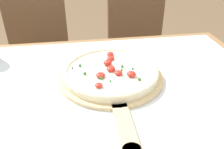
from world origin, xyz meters
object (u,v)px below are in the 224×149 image
at_px(pizza, 111,71).
at_px(chair_left, 39,54).
at_px(chair_right, 138,48).
at_px(pizza_peel, 112,79).

distance_m(pizza, chair_left, 0.85).
relative_size(pizza, chair_right, 0.37).
bearing_deg(pizza_peel, chair_left, 116.02).
xyz_separation_m(pizza_peel, chair_left, (-0.36, 0.74, -0.24)).
bearing_deg(pizza_peel, pizza, 89.79).
distance_m(pizza_peel, chair_left, 0.86).
bearing_deg(chair_right, pizza_peel, -113.63).
height_order(pizza_peel, chair_right, chair_right).
height_order(pizza_peel, chair_left, chair_left).
bearing_deg(chair_right, pizza, -114.15).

